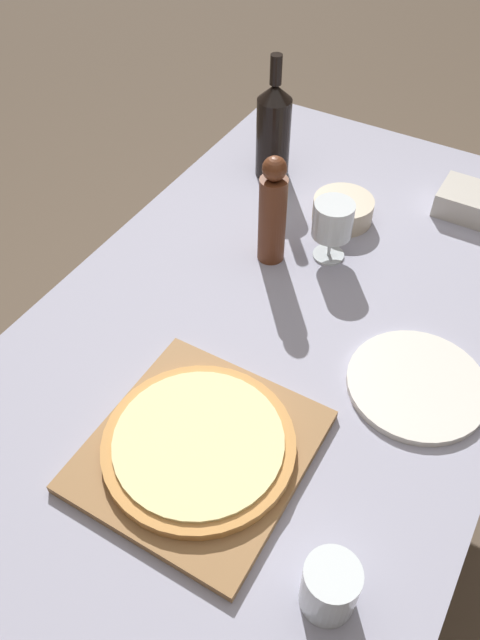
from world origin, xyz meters
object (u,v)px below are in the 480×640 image
(wine_bottle, at_px, (273,129))
(pepper_mill, at_px, (272,213))
(pizza, at_px, (199,444))
(wine_glass, at_px, (334,222))
(small_bowl, at_px, (343,210))

(wine_bottle, bearing_deg, pepper_mill, -62.32)
(pizza, height_order, wine_glass, wine_glass)
(pepper_mill, bearing_deg, wine_bottle, 117.68)
(pepper_mill, xyz_separation_m, small_bowl, (0.08, 0.20, -0.09))
(wine_glass, bearing_deg, wine_bottle, 139.88)
(pizza, height_order, wine_bottle, wine_bottle)
(pizza, bearing_deg, wine_glass, 92.12)
(pizza, xyz_separation_m, small_bowl, (-0.05, 0.70, -0.00))
(pepper_mill, relative_size, wine_glass, 1.81)
(small_bowl, bearing_deg, pizza, -85.87)
(pizza, distance_m, small_bowl, 0.70)
(pepper_mill, height_order, wine_glass, pepper_mill)
(wine_bottle, xyz_separation_m, pepper_mill, (0.15, -0.29, -0.00))
(wine_bottle, bearing_deg, pizza, -70.14)
(wine_bottle, distance_m, wine_glass, 0.35)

